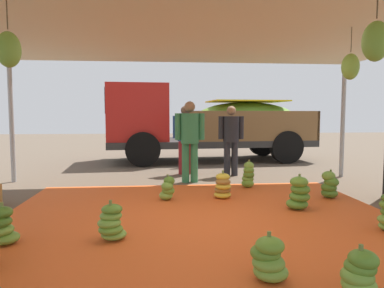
# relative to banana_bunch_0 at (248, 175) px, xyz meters

# --- Properties ---
(ground_plane) EXTENTS (40.00, 40.00, 0.00)m
(ground_plane) POSITION_rel_banana_bunch_0_xyz_m (-1.23, 0.79, -0.26)
(ground_plane) COLOR brown
(tarp_orange) EXTENTS (5.75, 5.16, 0.01)m
(tarp_orange) POSITION_rel_banana_bunch_0_xyz_m (-1.23, -2.21, -0.25)
(tarp_orange) COLOR #E05B23
(tarp_orange) RESTS_ON ground
(tent_canopy) EXTENTS (8.00, 7.00, 2.76)m
(tent_canopy) POSITION_rel_banana_bunch_0_xyz_m (-1.23, -2.31, 2.42)
(tent_canopy) COLOR #9EA0A5
(tent_canopy) RESTS_ON ground
(banana_bunch_0) EXTENTS (0.36, 0.36, 0.56)m
(banana_bunch_0) POSITION_rel_banana_bunch_0_xyz_m (0.00, 0.00, 0.00)
(banana_bunch_0) COLOR #60932D
(banana_bunch_0) RESTS_ON tarp_orange
(banana_bunch_1) EXTENTS (0.46, 0.42, 0.49)m
(banana_bunch_1) POSITION_rel_banana_bunch_0_xyz_m (-3.61, -2.86, -0.04)
(banana_bunch_1) COLOR #6B9E38
(banana_bunch_1) RESTS_ON tarp_orange
(banana_bunch_2) EXTENTS (0.42, 0.42, 0.44)m
(banana_bunch_2) POSITION_rel_banana_bunch_0_xyz_m (-0.83, -4.00, -0.06)
(banana_bunch_2) COLOR #6B9E38
(banana_bunch_2) RESTS_ON tarp_orange
(banana_bunch_3) EXTENTS (0.33, 0.33, 0.45)m
(banana_bunch_3) POSITION_rel_banana_bunch_0_xyz_m (-1.67, -0.93, -0.05)
(banana_bunch_3) COLOR #75A83D
(banana_bunch_3) RESTS_ON tarp_orange
(banana_bunch_4) EXTENTS (0.43, 0.43, 0.50)m
(banana_bunch_4) POSITION_rel_banana_bunch_0_xyz_m (-0.69, -0.89, -0.04)
(banana_bunch_4) COLOR gold
(banana_bunch_4) RESTS_ON tarp_orange
(banana_bunch_5) EXTENTS (0.40, 0.40, 0.51)m
(banana_bunch_5) POSITION_rel_banana_bunch_0_xyz_m (1.21, -1.04, -0.02)
(banana_bunch_5) COLOR #477523
(banana_bunch_5) RESTS_ON tarp_orange
(banana_bunch_7) EXTENTS (0.40, 0.40, 0.48)m
(banana_bunch_7) POSITION_rel_banana_bunch_0_xyz_m (-2.38, -2.83, -0.05)
(banana_bunch_7) COLOR #75A83D
(banana_bunch_7) RESTS_ON tarp_orange
(banana_bunch_8) EXTENTS (0.48, 0.47, 0.56)m
(banana_bunch_8) POSITION_rel_banana_bunch_0_xyz_m (0.37, -1.73, -0.00)
(banana_bunch_8) COLOR #518428
(banana_bunch_8) RESTS_ON tarp_orange
(banana_bunch_11) EXTENTS (0.38, 0.38, 0.47)m
(banana_bunch_11) POSITION_rel_banana_bunch_0_xyz_m (-0.23, -4.43, -0.05)
(banana_bunch_11) COLOR #518428
(banana_bunch_11) RESTS_ON tarp_orange
(cargo_truck_main) EXTENTS (6.56, 2.75, 2.40)m
(cargo_truck_main) POSITION_rel_banana_bunch_0_xyz_m (-0.37, 4.31, 0.97)
(cargo_truck_main) COLOR #2D2D2D
(cargo_truck_main) RESTS_ON ground
(worker_0) EXTENTS (0.65, 0.40, 1.78)m
(worker_0) POSITION_rel_banana_bunch_0_xyz_m (-1.14, 0.70, 0.78)
(worker_0) COLOR #337A4C
(worker_0) RESTS_ON ground
(worker_1) EXTENTS (0.63, 0.38, 1.71)m
(worker_1) POSITION_rel_banana_bunch_0_xyz_m (-1.16, 1.79, 0.74)
(worker_1) COLOR maroon
(worker_1) RESTS_ON ground
(worker_2) EXTENTS (0.62, 0.38, 1.70)m
(worker_2) POSITION_rel_banana_bunch_0_xyz_m (-0.07, 1.45, 0.73)
(worker_2) COLOR #26262D
(worker_2) RESTS_ON ground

